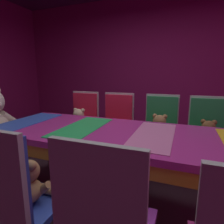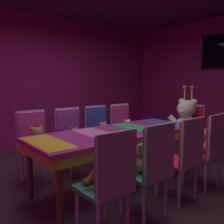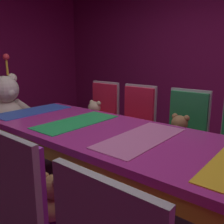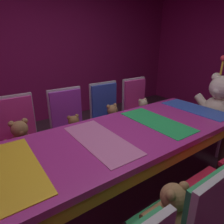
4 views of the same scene
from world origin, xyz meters
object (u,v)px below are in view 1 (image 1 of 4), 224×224
(teddy_right_1, at_px, (159,129))
(chair_right_2, at_px, (117,122))
(chair_right_3, at_px, (84,118))
(teddy_right_3, at_px, (79,121))
(chair_left_2, at_px, (10,194))
(banquet_table, at_px, (115,140))
(chair_right_1, at_px, (161,126))
(chair_right_0, at_px, (206,130))
(teddy_left_2, at_px, (30,183))
(teddy_right_0, at_px, (208,135))
(chair_left_1, at_px, (104,219))
(teddy_left_1, at_px, (115,204))

(teddy_right_1, bearing_deg, chair_right_2, -103.19)
(chair_right_2, distance_m, chair_right_3, 0.53)
(teddy_right_3, bearing_deg, chair_left_2, 17.89)
(banquet_table, height_order, chair_right_1, chair_right_1)
(chair_left_2, relative_size, chair_right_0, 1.00)
(chair_right_0, bearing_deg, teddy_left_2, -35.62)
(teddy_right_1, xyz_separation_m, chair_right_3, (0.15, 1.10, 0.00))
(teddy_right_1, height_order, chair_right_3, chair_right_3)
(banquet_table, xyz_separation_m, chair_right_2, (0.85, 0.28, -0.06))
(banquet_table, bearing_deg, teddy_right_1, -22.53)
(banquet_table, distance_m, chair_right_3, 1.18)
(teddy_left_2, bearing_deg, teddy_right_0, -38.28)
(chair_left_2, relative_size, teddy_left_2, 3.35)
(teddy_left_2, relative_size, chair_right_0, 0.30)
(chair_left_1, bearing_deg, chair_right_3, 31.91)
(chair_right_3, bearing_deg, teddy_right_3, -0.00)
(banquet_table, distance_m, chair_right_1, 0.91)
(teddy_right_0, distance_m, chair_right_3, 1.63)
(chair_right_1, relative_size, chair_right_3, 1.00)
(banquet_table, bearing_deg, chair_right_1, -19.01)
(chair_right_0, bearing_deg, chair_left_1, -18.62)
(chair_right_1, relative_size, chair_right_2, 1.00)
(teddy_right_1, bearing_deg, chair_left_1, -1.69)
(teddy_left_2, bearing_deg, chair_right_1, -20.78)
(chair_left_1, xyz_separation_m, teddy_right_3, (1.55, 1.06, -0.00))
(banquet_table, xyz_separation_m, teddy_left_2, (-0.71, 0.30, -0.08))
(banquet_table, relative_size, teddy_right_1, 7.11)
(teddy_right_0, relative_size, chair_right_1, 0.31)
(chair_right_0, relative_size, chair_right_3, 1.00)
(banquet_table, bearing_deg, chair_right_0, -43.95)
(chair_left_2, height_order, chair_right_0, same)
(chair_right_3, bearing_deg, teddy_right_1, 82.42)
(chair_right_0, height_order, teddy_right_0, chair_right_0)
(chair_right_1, bearing_deg, teddy_left_1, -1.69)
(teddy_right_1, bearing_deg, chair_right_3, -97.58)
(chair_right_1, bearing_deg, teddy_right_3, -82.55)
(chair_left_1, relative_size, chair_left_2, 1.00)
(banquet_table, xyz_separation_m, teddy_left_1, (-0.70, -0.25, -0.09))
(teddy_left_1, xyz_separation_m, chair_left_2, (-0.16, 0.55, 0.03))
(teddy_right_0, bearing_deg, chair_left_1, -20.22)
(teddy_left_2, height_order, chair_right_3, chair_right_3)
(teddy_left_2, bearing_deg, chair_left_2, -180.00)
(chair_left_2, height_order, chair_right_1, same)
(chair_right_0, bearing_deg, teddy_right_1, -75.38)
(banquet_table, distance_m, teddy_right_1, 0.77)
(chair_left_1, height_order, chair_right_3, same)
(banquet_table, distance_m, chair_right_0, 1.18)
(chair_right_3, bearing_deg, banquet_table, 43.23)
(teddy_right_1, distance_m, chair_right_2, 0.59)
(teddy_left_1, bearing_deg, chair_right_0, -20.19)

